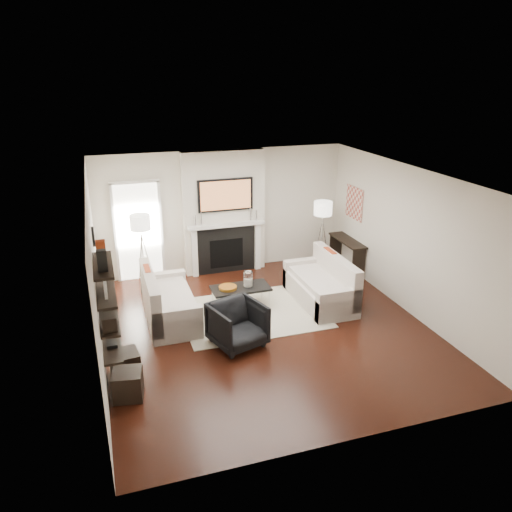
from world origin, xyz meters
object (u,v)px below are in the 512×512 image
object	(u,v)px
loveseat_left_base	(171,309)
lamp_right_shade	(323,208)
ottoman_near	(125,364)
loveseat_right_base	(319,292)
armchair	(238,323)
coffee_table	(241,288)
lamp_left_shade	(140,222)

from	to	relation	value
loveseat_left_base	lamp_right_shade	world-z (taller)	lamp_right_shade
ottoman_near	loveseat_right_base	bearing A→B (deg)	20.60
armchair	lamp_right_shade	xyz separation A→B (m)	(2.68, 2.57, 1.04)
coffee_table	lamp_left_shade	xyz separation A→B (m)	(-1.65, 1.41, 1.05)
lamp_right_shade	ottoman_near	distance (m)	5.53
loveseat_left_base	ottoman_near	world-z (taller)	loveseat_left_base
coffee_table	lamp_left_shade	world-z (taller)	lamp_left_shade
coffee_table	armchair	distance (m)	1.39
lamp_right_shade	ottoman_near	size ratio (longest dim) A/B	1.00
loveseat_left_base	ottoman_near	xyz separation A→B (m)	(-0.92, -1.60, -0.01)
lamp_left_shade	lamp_right_shade	xyz separation A→B (m)	(3.90, -0.15, 0.00)
coffee_table	lamp_left_shade	distance (m)	2.41
loveseat_left_base	lamp_left_shade	bearing A→B (deg)	101.45
coffee_table	armchair	size ratio (longest dim) A/B	1.35
armchair	ottoman_near	bearing A→B (deg)	173.71
lamp_right_shade	ottoman_near	xyz separation A→B (m)	(-4.52, -2.93, -1.25)
ottoman_near	loveseat_left_base	bearing A→B (deg)	60.15
coffee_table	ottoman_near	size ratio (longest dim) A/B	2.75
lamp_right_shade	coffee_table	bearing A→B (deg)	-150.84
coffee_table	lamp_right_shade	xyz separation A→B (m)	(2.25, 1.25, 1.05)
loveseat_right_base	ottoman_near	distance (m)	4.06
armchair	lamp_right_shade	size ratio (longest dim) A/B	2.03
coffee_table	loveseat_right_base	bearing A→B (deg)	-9.13
coffee_table	armchair	world-z (taller)	armchair
loveseat_left_base	armchair	distance (m)	1.56
ottoman_near	lamp_right_shade	bearing A→B (deg)	32.95
armchair	lamp_left_shade	xyz separation A→B (m)	(-1.22, 2.72, 1.04)
armchair	ottoman_near	size ratio (longest dim) A/B	2.03
lamp_right_shade	ottoman_near	world-z (taller)	lamp_right_shade
loveseat_right_base	ottoman_near	world-z (taller)	loveseat_right_base
loveseat_right_base	ottoman_near	size ratio (longest dim) A/B	4.50
lamp_right_shade	loveseat_left_base	bearing A→B (deg)	-159.76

